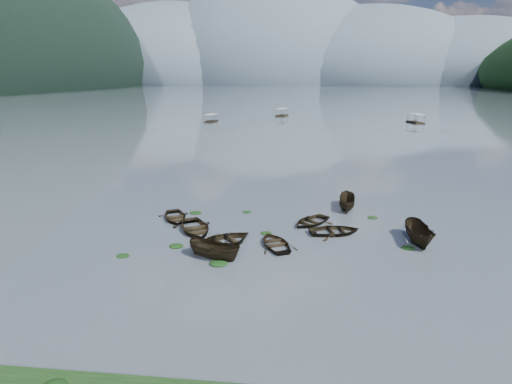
# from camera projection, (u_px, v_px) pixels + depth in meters

# --- Properties ---
(ground_plane) EXTENTS (2400.00, 2400.00, 0.00)m
(ground_plane) POSITION_uv_depth(u_px,v_px,m) (238.00, 267.00, 27.55)
(ground_plane) COLOR #48525B
(haze_mtn_a) EXTENTS (520.00, 520.00, 280.00)m
(haze_mtn_a) POSITION_uv_depth(u_px,v_px,m) (183.00, 84.00, 913.96)
(haze_mtn_a) COLOR #475666
(haze_mtn_a) RESTS_ON ground
(haze_mtn_b) EXTENTS (520.00, 520.00, 340.00)m
(haze_mtn_b) POSITION_uv_depth(u_px,v_px,m) (270.00, 84.00, 894.24)
(haze_mtn_b) COLOR #475666
(haze_mtn_b) RESTS_ON ground
(haze_mtn_c) EXTENTS (520.00, 520.00, 260.00)m
(haze_mtn_c) POSITION_uv_depth(u_px,v_px,m) (361.00, 84.00, 874.53)
(haze_mtn_c) COLOR #475666
(haze_mtn_c) RESTS_ON ground
(haze_mtn_d) EXTENTS (520.00, 520.00, 220.00)m
(haze_mtn_d) POSITION_uv_depth(u_px,v_px,m) (446.00, 84.00, 856.78)
(haze_mtn_d) COLOR #475666
(haze_mtn_d) RESTS_ON ground
(rowboat_0) EXTENTS (5.22, 5.85, 1.00)m
(rowboat_0) POSITION_uv_depth(u_px,v_px,m) (195.00, 231.00, 33.98)
(rowboat_0) COLOR black
(rowboat_0) RESTS_ON ground
(rowboat_1) EXTENTS (6.15, 6.11, 1.05)m
(rowboat_1) POSITION_uv_depth(u_px,v_px,m) (223.00, 245.00, 31.19)
(rowboat_1) COLOR black
(rowboat_1) RESTS_ON ground
(rowboat_2) EXTENTS (4.49, 2.97, 1.62)m
(rowboat_2) POSITION_uv_depth(u_px,v_px,m) (215.00, 259.00, 28.86)
(rowboat_2) COLOR black
(rowboat_2) RESTS_ON ground
(rowboat_3) EXTENTS (4.18, 4.78, 0.82)m
(rowboat_3) POSITION_uv_depth(u_px,v_px,m) (275.00, 246.00, 31.11)
(rowboat_3) COLOR black
(rowboat_3) RESTS_ON ground
(rowboat_4) EXTENTS (4.94, 4.05, 0.89)m
(rowboat_4) POSITION_uv_depth(u_px,v_px,m) (335.00, 234.00, 33.50)
(rowboat_4) COLOR black
(rowboat_4) RESTS_ON ground
(rowboat_5) EXTENTS (1.77, 4.68, 1.80)m
(rowboat_5) POSITION_uv_depth(u_px,v_px,m) (418.00, 243.00, 31.60)
(rowboat_5) COLOR black
(rowboat_5) RESTS_ON ground
(rowboat_6) EXTENTS (4.34, 4.93, 0.85)m
(rowboat_6) POSITION_uv_depth(u_px,v_px,m) (175.00, 219.00, 36.89)
(rowboat_6) COLOR black
(rowboat_6) RESTS_ON ground
(rowboat_7) EXTENTS (4.87, 5.01, 0.85)m
(rowboat_7) POSITION_uv_depth(u_px,v_px,m) (311.00, 224.00, 35.79)
(rowboat_7) COLOR black
(rowboat_7) RESTS_ON ground
(rowboat_8) EXTENTS (2.03, 4.28, 1.59)m
(rowboat_8) POSITION_uv_depth(u_px,v_px,m) (346.00, 209.00, 39.89)
(rowboat_8) COLOR black
(rowboat_8) RESTS_ON ground
(weed_clump_0) EXTENTS (0.99, 0.81, 0.22)m
(weed_clump_0) POSITION_uv_depth(u_px,v_px,m) (123.00, 256.00, 29.23)
(weed_clump_0) COLOR black
(weed_clump_0) RESTS_ON ground
(weed_clump_1) EXTENTS (1.13, 0.91, 0.25)m
(weed_clump_1) POSITION_uv_depth(u_px,v_px,m) (176.00, 247.00, 30.89)
(weed_clump_1) COLOR black
(weed_clump_1) RESTS_ON ground
(weed_clump_2) EXTENTS (1.32, 1.05, 0.29)m
(weed_clump_2) POSITION_uv_depth(u_px,v_px,m) (219.00, 264.00, 27.97)
(weed_clump_2) COLOR black
(weed_clump_2) RESTS_ON ground
(weed_clump_3) EXTENTS (0.98, 0.83, 0.22)m
(weed_clump_3) POSITION_uv_depth(u_px,v_px,m) (266.00, 234.00, 33.48)
(weed_clump_3) COLOR black
(weed_clump_3) RESTS_ON ground
(weed_clump_4) EXTENTS (1.04, 0.83, 0.22)m
(weed_clump_4) POSITION_uv_depth(u_px,v_px,m) (408.00, 249.00, 30.58)
(weed_clump_4) COLOR black
(weed_clump_4) RESTS_ON ground
(weed_clump_5) EXTENTS (1.17, 0.95, 0.25)m
(weed_clump_5) POSITION_uv_depth(u_px,v_px,m) (196.00, 213.00, 38.54)
(weed_clump_5) COLOR black
(weed_clump_5) RESTS_ON ground
(weed_clump_6) EXTENTS (0.89, 0.74, 0.19)m
(weed_clump_6) POSITION_uv_depth(u_px,v_px,m) (247.00, 212.00, 38.81)
(weed_clump_6) COLOR black
(weed_clump_6) RESTS_ON ground
(weed_clump_7) EXTENTS (0.99, 0.79, 0.22)m
(weed_clump_7) POSITION_uv_depth(u_px,v_px,m) (373.00, 218.00, 37.24)
(weed_clump_7) COLOR black
(weed_clump_7) RESTS_ON ground
(pontoon_left) EXTENTS (3.27, 6.10, 2.23)m
(pontoon_left) POSITION_uv_depth(u_px,v_px,m) (211.00, 122.00, 118.67)
(pontoon_left) COLOR black
(pontoon_left) RESTS_ON ground
(pontoon_centre) EXTENTS (4.43, 7.14, 2.55)m
(pontoon_centre) POSITION_uv_depth(u_px,v_px,m) (282.00, 116.00, 136.96)
(pontoon_centre) COLOR black
(pontoon_centre) RESTS_ON ground
(pontoon_right) EXTENTS (3.85, 6.96, 2.52)m
(pontoon_right) POSITION_uv_depth(u_px,v_px,m) (415.00, 123.00, 116.18)
(pontoon_right) COLOR black
(pontoon_right) RESTS_ON ground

